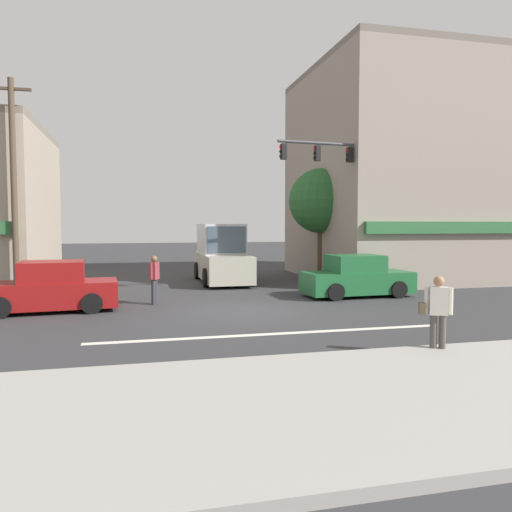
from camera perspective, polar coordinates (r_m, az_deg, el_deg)
ground_plane at (r=15.91m, az=-1.61°, el=-6.26°), size 120.00×120.00×0.00m
lane_marking_stripe at (r=12.57m, az=1.76°, el=-8.90°), size 9.00×0.24×0.01m
sidewalk_curb at (r=8.02m, az=11.66°, el=-15.74°), size 40.00×5.00×0.16m
building_right_corner at (r=27.75m, az=18.20°, el=8.78°), size 11.66×10.20×10.63m
street_tree at (r=24.25m, az=7.45°, el=6.21°), size 3.11×3.11×5.42m
utility_pole_near_left at (r=20.81m, az=-25.95°, el=7.34°), size 1.40×0.22×8.12m
traffic_light_mast at (r=21.02m, az=11.50°, el=7.84°), size 4.88×0.60×6.20m
box_truck_approaching_near at (r=23.73m, az=-3.93°, el=0.05°), size 2.28×5.62×2.75m
sedan_waiting_far at (r=16.94m, az=-22.50°, el=-3.50°), size 4.21×2.10×1.58m
sedan_crossing_rightbound at (r=19.29m, az=11.43°, el=-2.45°), size 4.16×2.00×1.58m
pedestrian_foreground_with_bag at (r=11.05m, az=19.99°, el=-5.86°), size 0.65×0.50×1.67m
pedestrian_mid_crossing at (r=17.36m, az=-11.54°, el=-2.34°), size 0.36×0.52×1.67m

